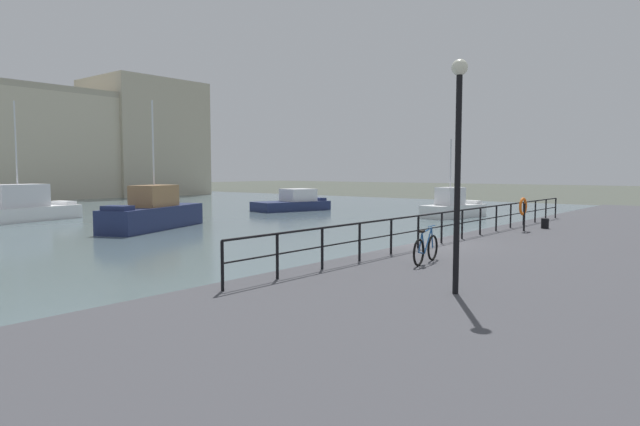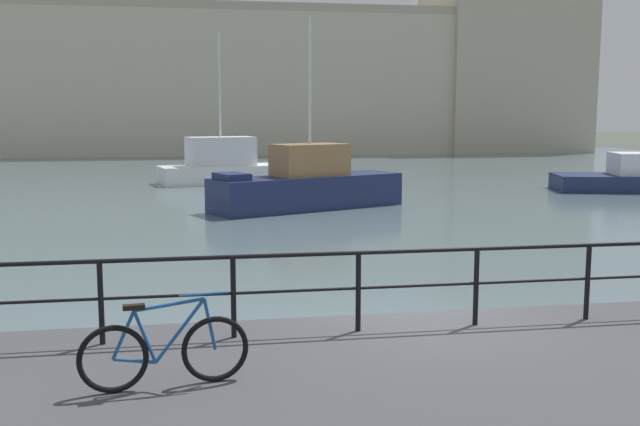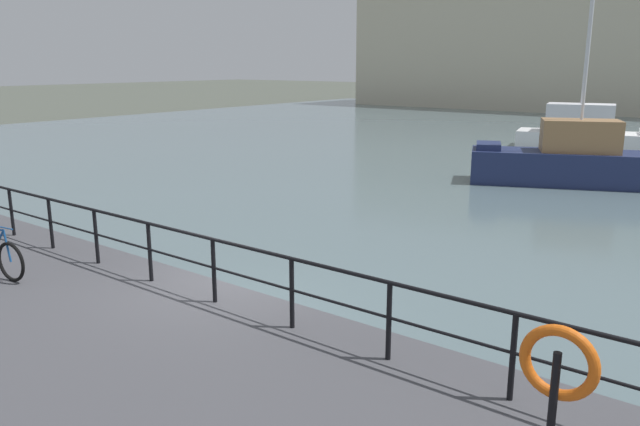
{
  "view_description": "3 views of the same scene",
  "coord_description": "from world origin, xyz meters",
  "px_view_note": "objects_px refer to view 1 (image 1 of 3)",
  "views": [
    {
      "loc": [
        -16.53,
        -9.35,
        3.23
      ],
      "look_at": [
        -2.04,
        2.56,
        1.79
      ],
      "focal_mm": 30.57,
      "sensor_mm": 36.0,
      "label": 1
    },
    {
      "loc": [
        -3.15,
        -9.76,
        3.62
      ],
      "look_at": [
        -0.99,
        2.81,
        1.84
      ],
      "focal_mm": 40.53,
      "sensor_mm": 36.0,
      "label": 2
    },
    {
      "loc": [
        7.65,
        -7.16,
        4.51
      ],
      "look_at": [
        -0.71,
        3.62,
        1.22
      ],
      "focal_mm": 35.0,
      "sensor_mm": 36.0,
      "label": 3
    }
  ],
  "objects_px": {
    "moored_cabin_cruiser": "(453,207)",
    "mooring_bollard": "(545,223)",
    "parked_bicycle": "(426,249)",
    "moored_small_launch": "(153,213)",
    "life_ring_stand": "(523,208)",
    "moored_red_daysailer": "(293,203)",
    "quay_lamp_post": "(458,146)",
    "moored_blue_motorboat": "(23,207)"
  },
  "relations": [
    {
      "from": "moored_cabin_cruiser",
      "to": "mooring_bollard",
      "type": "height_order",
      "value": "moored_cabin_cruiser"
    },
    {
      "from": "parked_bicycle",
      "to": "mooring_bollard",
      "type": "relative_size",
      "value": 4.0
    },
    {
      "from": "moored_small_launch",
      "to": "life_ring_stand",
      "type": "height_order",
      "value": "moored_small_launch"
    },
    {
      "from": "parked_bicycle",
      "to": "mooring_bollard",
      "type": "distance_m",
      "value": 11.31
    },
    {
      "from": "moored_small_launch",
      "to": "mooring_bollard",
      "type": "bearing_deg",
      "value": 86.26
    },
    {
      "from": "moored_cabin_cruiser",
      "to": "moored_red_daysailer",
      "type": "distance_m",
      "value": 13.33
    },
    {
      "from": "life_ring_stand",
      "to": "moored_small_launch",
      "type": "bearing_deg",
      "value": 105.51
    },
    {
      "from": "moored_cabin_cruiser",
      "to": "quay_lamp_post",
      "type": "xyz_separation_m",
      "value": [
        -25.27,
        -12.24,
        3.01
      ]
    },
    {
      "from": "moored_cabin_cruiser",
      "to": "moored_small_launch",
      "type": "relative_size",
      "value": 0.71
    },
    {
      "from": "parked_bicycle",
      "to": "life_ring_stand",
      "type": "relative_size",
      "value": 1.26
    },
    {
      "from": "moored_blue_motorboat",
      "to": "life_ring_stand",
      "type": "distance_m",
      "value": 30.47
    },
    {
      "from": "moored_small_launch",
      "to": "quay_lamp_post",
      "type": "relative_size",
      "value": 1.66
    },
    {
      "from": "moored_small_launch",
      "to": "life_ring_stand",
      "type": "relative_size",
      "value": 5.53
    },
    {
      "from": "quay_lamp_post",
      "to": "moored_cabin_cruiser",
      "type": "bearing_deg",
      "value": 25.84
    },
    {
      "from": "life_ring_stand",
      "to": "parked_bicycle",
      "type": "bearing_deg",
      "value": -175.58
    },
    {
      "from": "parked_bicycle",
      "to": "mooring_bollard",
      "type": "bearing_deg",
      "value": -6.18
    },
    {
      "from": "moored_small_launch",
      "to": "moored_red_daysailer",
      "type": "bearing_deg",
      "value": 169.9
    },
    {
      "from": "moored_cabin_cruiser",
      "to": "mooring_bollard",
      "type": "distance_m",
      "value": 14.69
    },
    {
      "from": "moored_red_daysailer",
      "to": "parked_bicycle",
      "type": "distance_m",
      "value": 30.75
    },
    {
      "from": "moored_cabin_cruiser",
      "to": "mooring_bollard",
      "type": "xyz_separation_m",
      "value": [
        -11.08,
        -9.65,
        0.25
      ]
    },
    {
      "from": "life_ring_stand",
      "to": "quay_lamp_post",
      "type": "bearing_deg",
      "value": -166.63
    },
    {
      "from": "moored_red_daysailer",
      "to": "moored_small_launch",
      "type": "bearing_deg",
      "value": -152.49
    },
    {
      "from": "moored_blue_motorboat",
      "to": "quay_lamp_post",
      "type": "height_order",
      "value": "moored_blue_motorboat"
    },
    {
      "from": "moored_cabin_cruiser",
      "to": "moored_blue_motorboat",
      "type": "bearing_deg",
      "value": 148.16
    },
    {
      "from": "moored_blue_motorboat",
      "to": "moored_small_launch",
      "type": "relative_size",
      "value": 0.99
    },
    {
      "from": "moored_small_launch",
      "to": "life_ring_stand",
      "type": "xyz_separation_m",
      "value": [
        5.18,
        -18.69,
        0.83
      ]
    },
    {
      "from": "moored_cabin_cruiser",
      "to": "quay_lamp_post",
      "type": "bearing_deg",
      "value": -141.39
    },
    {
      "from": "moored_small_launch",
      "to": "parked_bicycle",
      "type": "distance_m",
      "value": 19.95
    },
    {
      "from": "moored_blue_motorboat",
      "to": "moored_red_daysailer",
      "type": "height_order",
      "value": "moored_blue_motorboat"
    },
    {
      "from": "moored_blue_motorboat",
      "to": "moored_red_daysailer",
      "type": "xyz_separation_m",
      "value": [
        18.31,
        -7.05,
        -0.27
      ]
    },
    {
      "from": "moored_red_daysailer",
      "to": "quay_lamp_post",
      "type": "xyz_separation_m",
      "value": [
        -23.1,
        -25.39,
        3.09
      ]
    },
    {
      "from": "moored_cabin_cruiser",
      "to": "parked_bicycle",
      "type": "relative_size",
      "value": 3.09
    },
    {
      "from": "mooring_bollard",
      "to": "moored_cabin_cruiser",
      "type": "bearing_deg",
      "value": 41.05
    },
    {
      "from": "moored_cabin_cruiser",
      "to": "moored_blue_motorboat",
      "type": "relative_size",
      "value": 0.71
    },
    {
      "from": "moored_small_launch",
      "to": "mooring_bollard",
      "type": "xyz_separation_m",
      "value": [
        6.82,
        -19.08,
        0.07
      ]
    },
    {
      "from": "moored_blue_motorboat",
      "to": "mooring_bollard",
      "type": "distance_m",
      "value": 31.3
    },
    {
      "from": "moored_blue_motorboat",
      "to": "parked_bicycle",
      "type": "bearing_deg",
      "value": -107.06
    },
    {
      "from": "moored_cabin_cruiser",
      "to": "parked_bicycle",
      "type": "distance_m",
      "value": 24.52
    },
    {
      "from": "moored_cabin_cruiser",
      "to": "moored_blue_motorboat",
      "type": "height_order",
      "value": "moored_blue_motorboat"
    },
    {
      "from": "quay_lamp_post",
      "to": "parked_bicycle",
      "type": "bearing_deg",
      "value": 37.78
    },
    {
      "from": "mooring_bollard",
      "to": "life_ring_stand",
      "type": "bearing_deg",
      "value": 166.43
    },
    {
      "from": "moored_blue_motorboat",
      "to": "moored_red_daysailer",
      "type": "relative_size",
      "value": 1.15
    }
  ]
}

